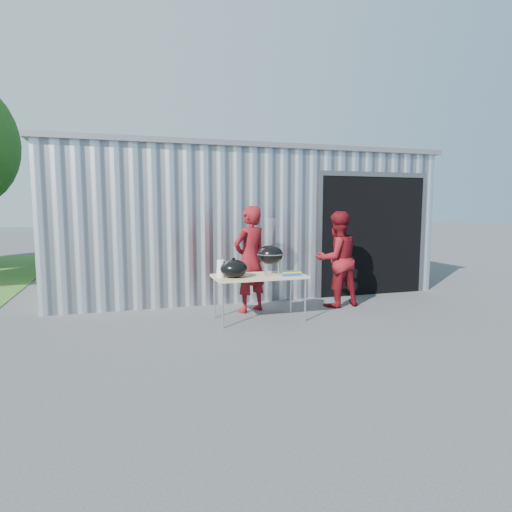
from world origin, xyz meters
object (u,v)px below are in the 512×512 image
object	(u,v)px
kettle_grill	(270,250)
person_bystander	(337,259)
person_cook	(250,259)
folding_table	(259,278)

from	to	relation	value
kettle_grill	person_bystander	xyz separation A→B (m)	(1.52, 0.55, -0.28)
kettle_grill	person_bystander	distance (m)	1.63
person_cook	person_bystander	bearing A→B (deg)	153.01
folding_table	person_bystander	world-z (taller)	person_bystander
folding_table	kettle_grill	world-z (taller)	kettle_grill
kettle_grill	folding_table	bearing A→B (deg)	172.84
kettle_grill	person_cook	xyz separation A→B (m)	(-0.16, 0.63, -0.23)
kettle_grill	person_cook	distance (m)	0.68
folding_table	person_cook	bearing A→B (deg)	87.89
person_bystander	folding_table	bearing A→B (deg)	10.78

